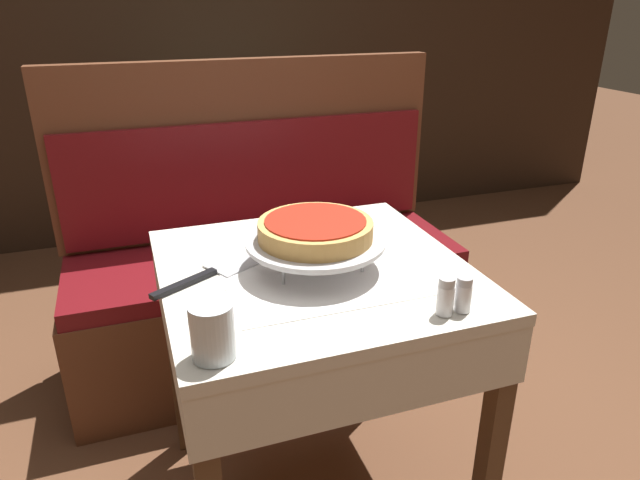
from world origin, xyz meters
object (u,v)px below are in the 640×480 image
pizza_pan_stand (316,243)px  dining_table_rear (247,143)px  dining_table_front (314,305)px  deep_dish_pizza (316,229)px  condiment_caddy (241,117)px  pizza_server (209,273)px  pepper_shaker (463,294)px  booth_bench (266,283)px  water_glass_near (212,331)px  salt_shaker (445,296)px

pizza_pan_stand → dining_table_rear: bearing=83.1°
pizza_pan_stand → dining_table_front: bearing=96.5°
dining_table_rear → pizza_pan_stand: 1.74m
deep_dish_pizza → condiment_caddy: (0.17, 1.66, -0.05)m
dining_table_rear → pizza_server: (-0.46, -1.67, 0.10)m
pizza_pan_stand → pepper_shaker: pepper_shaker is taller
dining_table_front → condiment_caddy: 1.67m
booth_bench → water_glass_near: bearing=-108.4°
water_glass_near → condiment_caddy: 2.01m
dining_table_front → dining_table_rear: (0.21, 1.71, 0.01)m
pizza_pan_stand → water_glass_near: 0.42m
dining_table_rear → dining_table_front: bearing=-97.0°
condiment_caddy → pizza_pan_stand: bearing=-95.8°
booth_bench → pepper_shaker: size_ratio=18.65×
dining_table_front → booth_bench: booth_bench is taller
pizza_server → salt_shaker: bearing=-38.4°
salt_shaker → pepper_shaker: bearing=0.0°
booth_bench → salt_shaker: booth_bench is taller
booth_bench → pizza_pan_stand: booth_bench is taller
water_glass_near → salt_shaker: size_ratio=1.30×
dining_table_front → salt_shaker: salt_shaker is taller
pizza_pan_stand → deep_dish_pizza: (0.00, -0.00, 0.03)m
dining_table_front → deep_dish_pizza: 0.21m
dining_table_rear → pizza_pan_stand: size_ratio=2.26×
water_glass_near → pepper_shaker: bearing=-0.7°
pizza_server → water_glass_near: water_glass_near is taller
pizza_pan_stand → salt_shaker: salt_shaker is taller
pizza_pan_stand → pizza_server: size_ratio=1.21×
booth_bench → pepper_shaker: (0.18, -1.05, 0.46)m
dining_table_rear → salt_shaker: (-0.02, -2.01, 0.14)m
pizza_pan_stand → condiment_caddy: (0.17, 1.66, -0.02)m
booth_bench → pizza_pan_stand: (-0.05, -0.75, 0.49)m
booth_bench → dining_table_front: bearing=-93.7°
water_glass_near → salt_shaker: water_glass_near is taller
salt_shaker → dining_table_rear: bearing=89.3°
pizza_server → pepper_shaker: (0.48, -0.35, 0.03)m
salt_shaker → pepper_shaker: 0.04m
pizza_server → salt_shaker: 0.56m
pizza_server → pepper_shaker: bearing=-35.8°
dining_table_rear → pizza_server: 1.73m
pizza_server → pepper_shaker: 0.59m
water_glass_near → pizza_pan_stand: bearing=44.2°
water_glass_near → condiment_caddy: (0.47, 1.95, -0.00)m
dining_table_front → pizza_server: size_ratio=2.70×
booth_bench → dining_table_rear: bearing=80.5°
pizza_pan_stand → condiment_caddy: condiment_caddy is taller
pizza_pan_stand → deep_dish_pizza: size_ratio=1.23×
dining_table_front → pizza_pan_stand: bearing=-83.5°
dining_table_front → booth_bench: size_ratio=0.52×
pizza_server → water_glass_near: 0.35m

